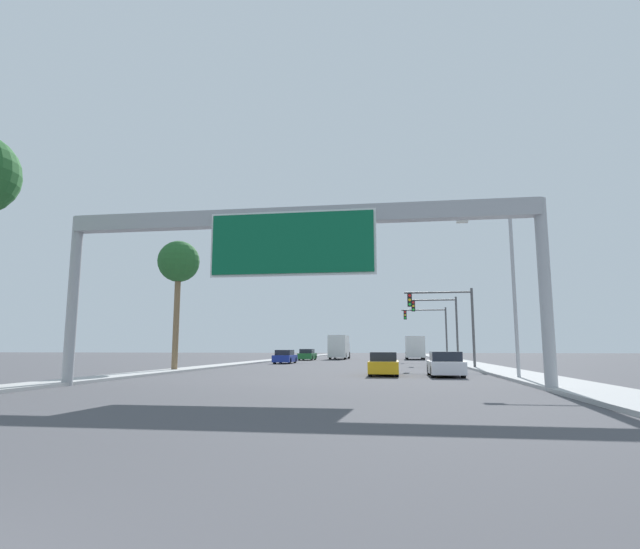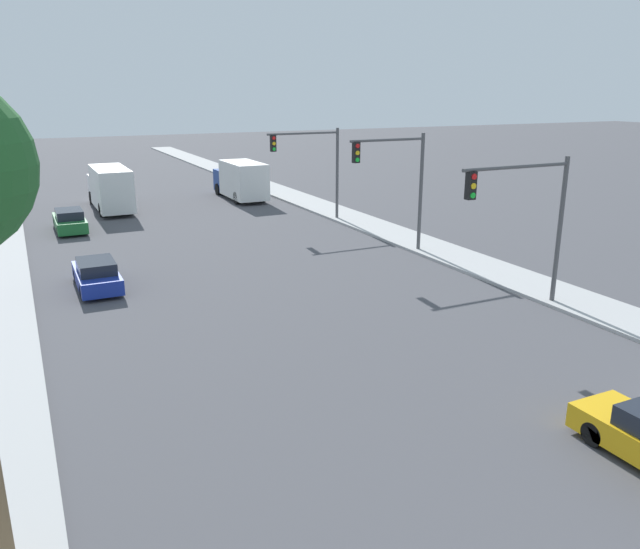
{
  "view_description": "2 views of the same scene",
  "coord_description": "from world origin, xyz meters",
  "px_view_note": "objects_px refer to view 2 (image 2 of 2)",
  "views": [
    {
      "loc": [
        4.09,
        -2.21,
        1.64
      ],
      "look_at": [
        0.0,
        25.79,
        5.78
      ],
      "focal_mm": 28.0,
      "sensor_mm": 36.0,
      "label": 1
    },
    {
      "loc": [
        -9.77,
        19.61,
        8.81
      ],
      "look_at": [
        -0.44,
        38.78,
        2.47
      ],
      "focal_mm": 35.0,
      "sensor_mm": 36.0,
      "label": 2
    }
  ],
  "objects_px": {
    "truck_box_secondary": "(110,188)",
    "truck_box_primary": "(241,180)",
    "traffic_light_near_intersection": "(531,208)",
    "car_near_center": "(70,221)",
    "traffic_light_mid_block": "(400,174)",
    "traffic_light_far_intersection": "(315,159)",
    "car_near_right": "(97,275)"
  },
  "relations": [
    {
      "from": "car_near_center",
      "to": "truck_box_primary",
      "type": "xyz_separation_m",
      "value": [
        14.0,
        6.83,
        0.92
      ]
    },
    {
      "from": "truck_box_secondary",
      "to": "traffic_light_near_intersection",
      "type": "bearing_deg",
      "value": -68.63
    },
    {
      "from": "car_near_center",
      "to": "traffic_light_near_intersection",
      "type": "bearing_deg",
      "value": -57.36
    },
    {
      "from": "car_near_center",
      "to": "truck_box_primary",
      "type": "height_order",
      "value": "truck_box_primary"
    },
    {
      "from": "truck_box_secondary",
      "to": "truck_box_primary",
      "type": "bearing_deg",
      "value": 1.76
    },
    {
      "from": "car_near_center",
      "to": "traffic_light_near_intersection",
      "type": "height_order",
      "value": "traffic_light_near_intersection"
    },
    {
      "from": "truck_box_primary",
      "to": "traffic_light_near_intersection",
      "type": "distance_m",
      "value": 31.24
    },
    {
      "from": "traffic_light_near_intersection",
      "to": "traffic_light_mid_block",
      "type": "xyz_separation_m",
      "value": [
        0.31,
        10.0,
        0.15
      ]
    },
    {
      "from": "car_near_center",
      "to": "traffic_light_far_intersection",
      "type": "xyz_separation_m",
      "value": [
        15.58,
        -4.26,
        3.64
      ]
    },
    {
      "from": "truck_box_primary",
      "to": "truck_box_secondary",
      "type": "bearing_deg",
      "value": -178.24
    },
    {
      "from": "truck_box_primary",
      "to": "traffic_light_far_intersection",
      "type": "xyz_separation_m",
      "value": [
        1.58,
        -11.08,
        2.72
      ]
    },
    {
      "from": "car_near_right",
      "to": "truck_box_secondary",
      "type": "xyz_separation_m",
      "value": [
        3.5,
        20.05,
        1.02
      ]
    },
    {
      "from": "traffic_light_near_intersection",
      "to": "traffic_light_far_intersection",
      "type": "relative_size",
      "value": 0.99
    },
    {
      "from": "car_near_center",
      "to": "traffic_light_far_intersection",
      "type": "relative_size",
      "value": 0.73
    },
    {
      "from": "truck_box_primary",
      "to": "traffic_light_mid_block",
      "type": "height_order",
      "value": "traffic_light_mid_block"
    },
    {
      "from": "traffic_light_mid_block",
      "to": "traffic_light_far_intersection",
      "type": "distance_m",
      "value": 10.0
    },
    {
      "from": "traffic_light_mid_block",
      "to": "truck_box_primary",
      "type": "bearing_deg",
      "value": 95.0
    },
    {
      "from": "truck_box_secondary",
      "to": "traffic_light_near_intersection",
      "type": "relative_size",
      "value": 1.41
    },
    {
      "from": "car_near_right",
      "to": "truck_box_primary",
      "type": "relative_size",
      "value": 0.58
    },
    {
      "from": "car_near_right",
      "to": "traffic_light_near_intersection",
      "type": "xyz_separation_m",
      "value": [
        15.54,
        -10.71,
        3.63
      ]
    },
    {
      "from": "truck_box_secondary",
      "to": "traffic_light_far_intersection",
      "type": "xyz_separation_m",
      "value": [
        12.08,
        -10.76,
        2.65
      ]
    },
    {
      "from": "car_near_right",
      "to": "traffic_light_near_intersection",
      "type": "relative_size",
      "value": 0.71
    },
    {
      "from": "truck_box_primary",
      "to": "traffic_light_near_intersection",
      "type": "xyz_separation_m",
      "value": [
        1.54,
        -31.08,
        2.68
      ]
    },
    {
      "from": "traffic_light_near_intersection",
      "to": "traffic_light_mid_block",
      "type": "bearing_deg",
      "value": 88.24
    },
    {
      "from": "car_near_right",
      "to": "traffic_light_near_intersection",
      "type": "bearing_deg",
      "value": -34.58
    },
    {
      "from": "car_near_right",
      "to": "truck_box_primary",
      "type": "bearing_deg",
      "value": 55.51
    },
    {
      "from": "truck_box_primary",
      "to": "traffic_light_near_intersection",
      "type": "relative_size",
      "value": 1.21
    },
    {
      "from": "car_near_center",
      "to": "traffic_light_mid_block",
      "type": "distance_m",
      "value": 21.64
    },
    {
      "from": "car_near_right",
      "to": "traffic_light_far_intersection",
      "type": "height_order",
      "value": "traffic_light_far_intersection"
    },
    {
      "from": "truck_box_primary",
      "to": "truck_box_secondary",
      "type": "height_order",
      "value": "truck_box_secondary"
    },
    {
      "from": "truck_box_primary",
      "to": "traffic_light_mid_block",
      "type": "bearing_deg",
      "value": -85.0
    },
    {
      "from": "truck_box_secondary",
      "to": "car_near_center",
      "type": "bearing_deg",
      "value": -118.28
    }
  ]
}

